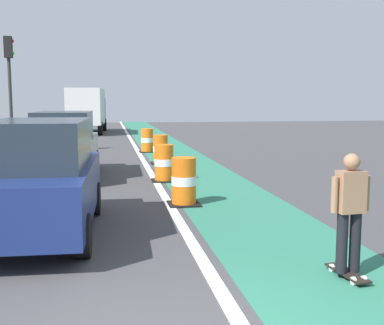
{
  "coord_description": "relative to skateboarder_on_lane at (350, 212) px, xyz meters",
  "views": [
    {
      "loc": [
        -0.44,
        -4.3,
        2.37
      ],
      "look_at": [
        1.25,
        5.6,
        1.1
      ],
      "focal_mm": 45.61,
      "sensor_mm": 36.0,
      "label": 1
    }
  ],
  "objects": [
    {
      "name": "bike_lane_strip",
      "position": [
        -0.3,
        10.4,
        -0.91
      ],
      "size": [
        2.5,
        80.0,
        0.01
      ],
      "primitive_type": "cube",
      "color": "#2D755B",
      "rests_on": "ground"
    },
    {
      "name": "lane_divider_stripe",
      "position": [
        -1.8,
        10.4,
        -0.91
      ],
      "size": [
        0.2,
        80.0,
        0.01
      ],
      "primitive_type": "cube",
      "color": "silver",
      "rests_on": "ground"
    },
    {
      "name": "skateboarder_on_lane",
      "position": [
        0.0,
        0.0,
        0.0
      ],
      "size": [
        0.57,
        0.82,
        1.69
      ],
      "color": "black",
      "rests_on": "ground"
    },
    {
      "name": "parked_suv_nearest",
      "position": [
        -4.35,
        2.92,
        0.12
      ],
      "size": [
        2.04,
        4.66,
        2.04
      ],
      "color": "navy",
      "rests_on": "ground"
    },
    {
      "name": "parked_suv_second",
      "position": [
        -4.51,
        9.73,
        0.12
      ],
      "size": [
        2.01,
        4.64,
        2.04
      ],
      "color": "#9EA0A5",
      "rests_on": "ground"
    },
    {
      "name": "traffic_barrel_front",
      "position": [
        -1.47,
        4.97,
        -0.38
      ],
      "size": [
        0.73,
        0.73,
        1.09
      ],
      "color": "orange",
      "rests_on": "ground"
    },
    {
      "name": "traffic_barrel_mid",
      "position": [
        -1.54,
        8.35,
        -0.38
      ],
      "size": [
        0.73,
        0.73,
        1.09
      ],
      "color": "orange",
      "rests_on": "ground"
    },
    {
      "name": "traffic_barrel_back",
      "position": [
        -1.21,
        12.43,
        -0.38
      ],
      "size": [
        0.73,
        0.73,
        1.09
      ],
      "color": "orange",
      "rests_on": "ground"
    },
    {
      "name": "traffic_barrel_far",
      "position": [
        -1.39,
        16.67,
        -0.38
      ],
      "size": [
        0.73,
        0.73,
        1.09
      ],
      "color": "orange",
      "rests_on": "ground"
    },
    {
      "name": "delivery_truck_down_block",
      "position": [
        -4.63,
        30.75,
        0.94
      ],
      "size": [
        2.66,
        7.7,
        3.23
      ],
      "color": "silver",
      "rests_on": "ground"
    },
    {
      "name": "traffic_light_corner",
      "position": [
        -7.29,
        16.37,
        2.59
      ],
      "size": [
        0.41,
        0.32,
        5.1
      ],
      "color": "#2D2D2D",
      "rests_on": "ground"
    },
    {
      "name": "pedestrian_crossing",
      "position": [
        -7.02,
        15.34,
        -0.05
      ],
      "size": [
        0.34,
        0.2,
        1.61
      ],
      "color": "#33333D",
      "rests_on": "ground"
    }
  ]
}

